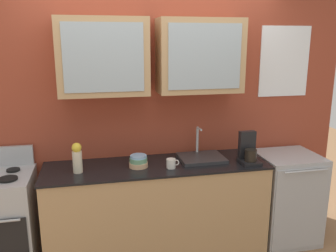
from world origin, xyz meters
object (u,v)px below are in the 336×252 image
sink_faucet (201,157)px  cup_near_sink (171,163)px  vase (77,158)px  bowl_stack (138,161)px  dishwasher (286,197)px  coffee_maker (248,151)px

sink_faucet → cup_near_sink: 0.37m
vase → bowl_stack: bearing=2.5°
vase → dishwasher: vase is taller
bowl_stack → vase: size_ratio=0.64×
sink_faucet → coffee_maker: 0.44m
sink_faucet → vase: sink_faucet is taller
vase → cup_near_sink: bearing=-4.9°
bowl_stack → vase: vase is taller
bowl_stack → cup_near_sink: bearing=-18.0°
sink_faucet → vase: (-1.14, -0.10, 0.11)m
dishwasher → vase: bearing=-178.8°
bowl_stack → dishwasher: bowl_stack is taller
bowl_stack → cup_near_sink: 0.30m
coffee_maker → bowl_stack: bearing=174.5°
cup_near_sink → vase: bearing=175.1°
sink_faucet → dishwasher: bearing=-3.8°
bowl_stack → vase: bearing=-177.5°
dishwasher → coffee_maker: size_ratio=3.14×
sink_faucet → vase: 1.15m
bowl_stack → dishwasher: (1.51, 0.02, -0.51)m
cup_near_sink → dishwasher: cup_near_sink is taller
vase → cup_near_sink: vase is taller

